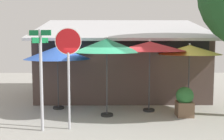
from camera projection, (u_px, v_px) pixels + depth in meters
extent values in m
cube|color=#9E9B93|center=(106.00, 121.00, 9.59)|extent=(28.00, 28.00, 0.10)
cube|color=#473833|center=(121.00, 67.00, 13.97)|extent=(7.60, 4.90, 2.84)
cube|color=silver|center=(121.00, 29.00, 13.62)|extent=(8.10, 5.52, 1.21)
cube|color=black|center=(124.00, 46.00, 11.37)|extent=(7.00, 0.16, 0.44)
cylinder|color=#A8AAB2|center=(41.00, 81.00, 8.25)|extent=(0.09, 0.09, 3.05)
cube|color=#116B38|center=(40.00, 33.00, 8.10)|extent=(0.71, 0.32, 0.16)
cube|color=#116B38|center=(40.00, 40.00, 8.13)|extent=(0.32, 0.71, 0.16)
cube|color=white|center=(29.00, 33.00, 8.26)|extent=(0.07, 0.05, 0.16)
cylinder|color=#A8AAB2|center=(69.00, 91.00, 8.45)|extent=(0.07, 0.07, 2.36)
cylinder|color=white|center=(68.00, 41.00, 8.29)|extent=(0.81, 0.05, 0.81)
cylinder|color=red|center=(68.00, 41.00, 8.29)|extent=(0.76, 0.06, 0.76)
cylinder|color=black|center=(58.00, 108.00, 11.12)|extent=(0.44, 0.44, 0.08)
cylinder|color=#333335|center=(58.00, 83.00, 11.01)|extent=(0.05, 0.05, 2.05)
cone|color=#2D56B7|center=(57.00, 53.00, 10.88)|extent=(2.59, 2.59, 0.50)
sphere|color=silver|center=(57.00, 46.00, 10.85)|extent=(0.08, 0.08, 0.08)
cylinder|color=black|center=(107.00, 115.00, 10.06)|extent=(0.44, 0.44, 0.08)
cylinder|color=#333335|center=(107.00, 84.00, 9.93)|extent=(0.05, 0.05, 2.36)
cone|color=#1E724C|center=(107.00, 45.00, 9.79)|extent=(2.45, 2.45, 0.49)
sphere|color=silver|center=(107.00, 38.00, 9.76)|extent=(0.08, 0.08, 0.08)
cylinder|color=black|center=(149.00, 110.00, 10.74)|extent=(0.44, 0.44, 0.08)
cylinder|color=#333335|center=(149.00, 81.00, 10.62)|extent=(0.05, 0.05, 2.39)
cone|color=#B21E23|center=(150.00, 46.00, 10.48)|extent=(2.70, 2.70, 0.35)
sphere|color=silver|center=(150.00, 41.00, 10.45)|extent=(0.08, 0.08, 0.08)
cylinder|color=black|center=(188.00, 107.00, 11.17)|extent=(0.44, 0.44, 0.08)
cylinder|color=#333335|center=(189.00, 81.00, 11.05)|extent=(0.05, 0.05, 2.23)
cone|color=#EAD14C|center=(190.00, 50.00, 10.92)|extent=(2.48, 2.48, 0.37)
sphere|color=silver|center=(190.00, 44.00, 10.90)|extent=(0.08, 0.08, 0.08)
cube|color=brown|center=(184.00, 109.00, 9.98)|extent=(0.57, 0.57, 0.54)
sphere|color=#28602D|center=(185.00, 96.00, 9.93)|extent=(0.63, 0.63, 0.63)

